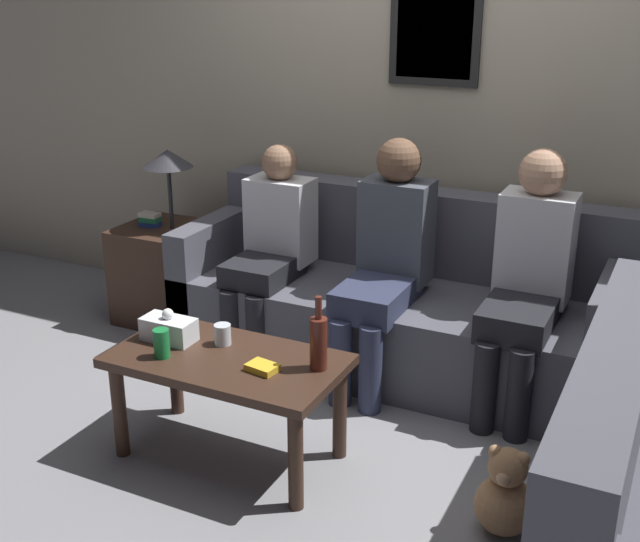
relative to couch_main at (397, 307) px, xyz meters
The scene contains 14 objects.
ground_plane 0.59m from the couch_main, 90.00° to the right, with size 16.00×16.00×0.00m, color gray.
wall_back 1.09m from the couch_main, 90.00° to the left, with size 9.00×0.08×2.60m.
couch_main is the anchor object (origin of this frame).
coffee_table 1.21m from the couch_main, 104.79° to the right, with size 0.96×0.52×0.47m.
side_table_with_lamp 1.43m from the couch_main, behind, with size 0.50×0.50×1.03m.
wine_bottle 1.13m from the couch_main, 85.97° to the right, with size 0.07×0.07×0.31m.
drinking_glass 1.16m from the couch_main, 109.85° to the right, with size 0.07×0.07×0.09m.
book_stack 1.23m from the couch_main, 95.40° to the right, with size 0.13×0.11×0.03m.
soda_can 1.41m from the couch_main, 112.97° to the right, with size 0.07×0.07×0.12m.
tissue_box 1.31m from the couch_main, 118.44° to the right, with size 0.23×0.12×0.15m.
person_left 0.74m from the couch_main, 165.44° to the right, with size 0.34×0.58×1.12m.
person_middle 0.40m from the couch_main, 88.41° to the right, with size 0.34×0.65×1.21m.
person_right 0.78m from the couch_main, 11.81° to the right, with size 0.34×0.64×1.21m.
teddy_bear 1.45m from the couch_main, 53.11° to the right, with size 0.22×0.22×0.35m.
Camera 1 is at (1.34, -3.15, 1.93)m, focal length 45.00 mm.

